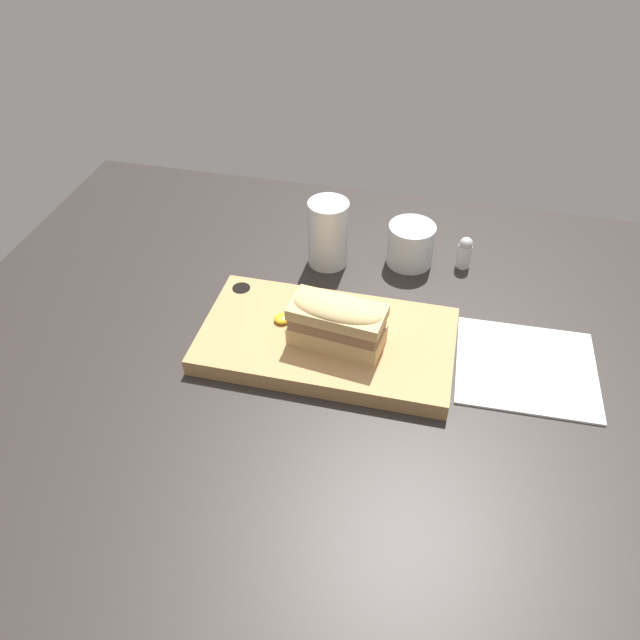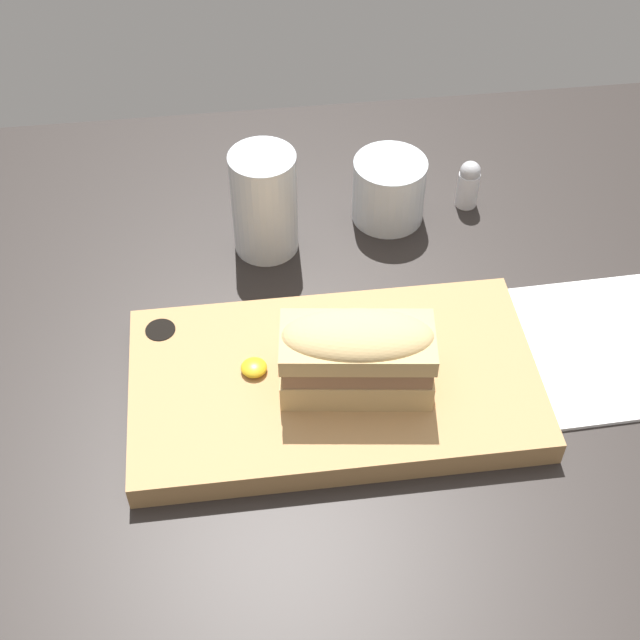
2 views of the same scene
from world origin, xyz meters
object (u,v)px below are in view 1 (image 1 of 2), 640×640
at_px(serving_board, 326,340).
at_px(water_glass, 328,237).
at_px(salt_shaker, 465,252).
at_px(sandwich, 337,321).
at_px(napkin, 526,367).
at_px(wine_glass, 410,246).

height_order(serving_board, water_glass, water_glass).
relative_size(water_glass, salt_shaker, 2.05).
bearing_deg(sandwich, napkin, 7.57).
height_order(serving_board, wine_glass, wine_glass).
bearing_deg(napkin, salt_shaker, 114.52).
distance_m(sandwich, salt_shaker, 0.32).
relative_size(serving_board, sandwich, 2.65).
xyz_separation_m(sandwich, water_glass, (-0.06, 0.23, -0.02)).
xyz_separation_m(serving_board, sandwich, (0.02, -0.01, 0.06)).
relative_size(sandwich, napkin, 0.69).
xyz_separation_m(sandwich, wine_glass, (0.08, 0.26, -0.03)).
relative_size(wine_glass, salt_shaker, 1.38).
distance_m(water_glass, salt_shaker, 0.24).
distance_m(serving_board, sandwich, 0.06).
distance_m(serving_board, wine_glass, 0.27).
bearing_deg(napkin, serving_board, -175.76).
xyz_separation_m(serving_board, wine_glass, (0.10, 0.25, 0.02)).
relative_size(serving_board, water_glass, 3.14).
height_order(water_glass, salt_shaker, water_glass).
height_order(sandwich, napkin, sandwich).
height_order(water_glass, napkin, water_glass).
distance_m(napkin, salt_shaker, 0.26).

